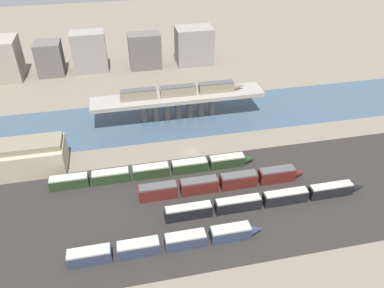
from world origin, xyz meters
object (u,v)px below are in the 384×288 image
(train_yard_near, at_px, (168,243))
(train_yard_far, at_px, (223,182))
(train_on_bridge, at_px, (183,90))
(train_yard_mid, at_px, (267,200))
(warehouse_building, at_px, (20,157))
(train_yard_outer, at_px, (156,170))

(train_yard_near, bearing_deg, train_yard_far, 44.18)
(train_on_bridge, relative_size, train_yard_near, 0.98)
(train_yard_near, height_order, train_yard_mid, train_yard_mid)
(train_on_bridge, xyz_separation_m, train_yard_far, (3.37, -40.86, -8.70))
(train_yard_near, relative_size, train_yard_far, 0.96)
(train_on_bridge, bearing_deg, train_yard_mid, -75.78)
(train_yard_near, distance_m, warehouse_building, 53.20)
(train_on_bridge, xyz_separation_m, train_yard_near, (-14.85, -58.56, -9.03))
(train_yard_mid, height_order, train_yard_outer, train_yard_mid)
(train_yard_mid, bearing_deg, train_yard_near, -162.27)
(train_on_bridge, distance_m, train_yard_mid, 52.13)
(train_yard_far, bearing_deg, train_on_bridge, 94.71)
(train_yard_outer, xyz_separation_m, warehouse_building, (-37.94, 10.69, 2.81))
(train_yard_near, bearing_deg, train_yard_outer, 88.43)
(train_on_bridge, xyz_separation_m, train_yard_outer, (-14.10, -31.31, -9.05))
(train_yard_mid, distance_m, warehouse_building, 70.98)
(warehouse_building, bearing_deg, train_on_bridge, 21.62)
(train_yard_near, xyz_separation_m, warehouse_building, (-37.19, 37.94, 2.80))
(train_on_bridge, bearing_deg, train_yard_far, -85.29)
(train_on_bridge, relative_size, train_yard_mid, 0.81)
(train_on_bridge, relative_size, train_yard_far, 0.94)
(train_yard_far, bearing_deg, train_yard_outer, 151.34)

